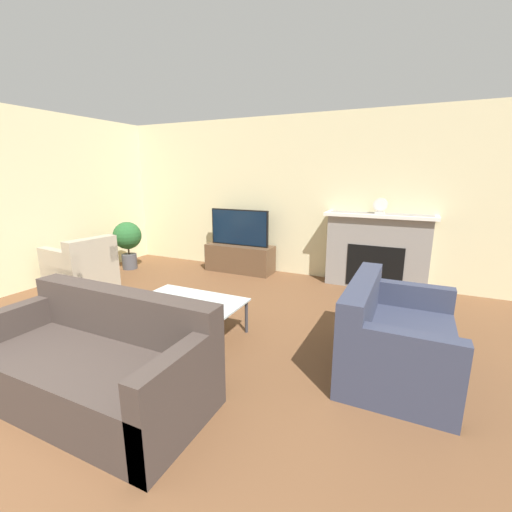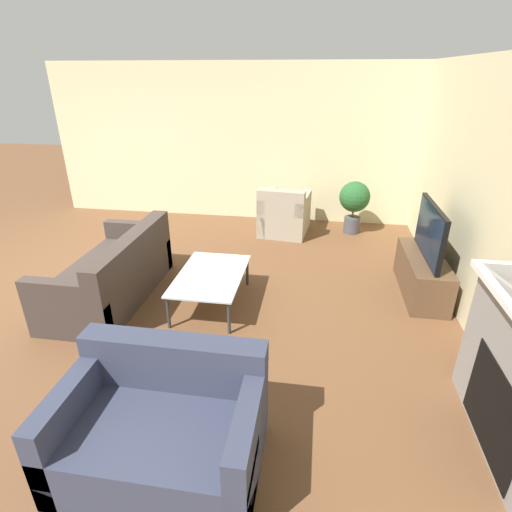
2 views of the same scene
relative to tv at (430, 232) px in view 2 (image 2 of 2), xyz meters
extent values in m
plane|color=brown|center=(0.45, -4.74, -0.81)|extent=(20.00, 20.00, 0.00)
cube|color=beige|center=(0.45, 0.33, 0.54)|extent=(8.88, 0.06, 2.70)
cube|color=beige|center=(-2.52, -2.22, 0.54)|extent=(0.06, 8.04, 2.70)
cube|color=black|center=(2.34, -0.04, -0.45)|extent=(0.82, 0.01, 0.65)
cube|color=brown|center=(0.00, 0.00, -0.57)|extent=(1.24, 0.44, 0.49)
cube|color=black|center=(0.00, 0.00, 0.00)|extent=(1.11, 0.05, 0.64)
cube|color=black|center=(0.00, -0.02, 0.00)|extent=(1.07, 0.01, 0.60)
cube|color=#3D332D|center=(0.70, -3.76, -0.60)|extent=(1.86, 0.88, 0.42)
cube|color=#3D332D|center=(0.70, -3.42, -0.19)|extent=(1.86, 0.20, 0.40)
cube|color=#3D332D|center=(-0.16, -3.76, -0.48)|extent=(0.14, 0.88, 0.66)
cube|color=#3D332D|center=(1.56, -3.76, -0.48)|extent=(0.14, 0.88, 0.66)
cube|color=#33384C|center=(2.82, -2.28, -0.60)|extent=(0.90, 1.34, 0.42)
cube|color=#33384C|center=(2.47, -2.28, -0.19)|extent=(0.20, 1.34, 0.40)
cube|color=#33384C|center=(2.82, -2.88, -0.48)|extent=(0.90, 0.14, 0.66)
cube|color=#33384C|center=(2.82, -1.68, -0.48)|extent=(0.90, 0.14, 0.66)
cube|color=#9E937F|center=(-1.83, -1.87, -0.60)|extent=(0.96, 0.85, 0.42)
cube|color=#9E937F|center=(-1.49, -1.90, -0.19)|extent=(0.28, 0.78, 0.40)
cube|color=#9E937F|center=(-1.80, -1.56, -0.48)|extent=(0.89, 0.24, 0.66)
cube|color=#9E937F|center=(-1.86, -2.18, -0.48)|extent=(0.89, 0.24, 0.66)
cylinder|color=#333338|center=(0.14, -2.83, -0.62)|extent=(0.04, 0.04, 0.38)
cylinder|color=#333338|center=(1.23, -2.83, -0.62)|extent=(0.04, 0.04, 0.38)
cylinder|color=#333338|center=(0.14, -2.17, -0.62)|extent=(0.04, 0.04, 0.38)
cylinder|color=#333338|center=(1.23, -2.17, -0.62)|extent=(0.04, 0.04, 0.38)
cube|color=silver|center=(0.69, -2.50, -0.42)|extent=(1.17, 0.74, 0.02)
cylinder|color=#47474C|center=(-1.97, -0.72, -0.67)|extent=(0.27, 0.27, 0.28)
cylinder|color=#4C3823|center=(-1.97, -0.72, -0.46)|extent=(0.03, 0.03, 0.15)
sphere|color=#235628|center=(-1.97, -0.72, -0.18)|extent=(0.51, 0.51, 0.51)
camera|label=1|loc=(2.85, -5.35, 0.94)|focal=24.00mm
camera|label=2|loc=(4.64, -1.34, 1.71)|focal=28.00mm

